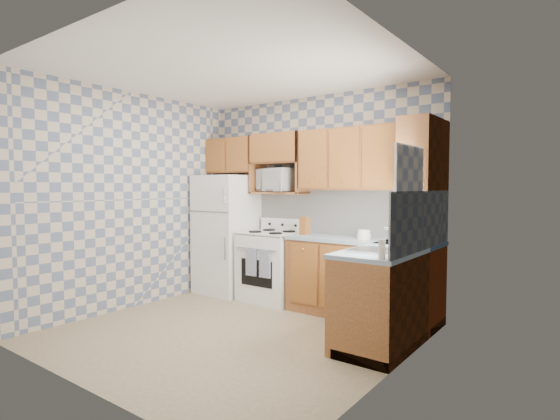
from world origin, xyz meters
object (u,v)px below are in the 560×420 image
object	(u,v)px
microwave	(279,180)
stove_body	(272,267)
refrigerator	(227,234)
electric_kettle	(409,233)

from	to	relation	value
microwave	stove_body	bearing A→B (deg)	-66.79
refrigerator	microwave	size ratio (longest dim) A/B	2.94
microwave	refrigerator	bearing A→B (deg)	-150.93
refrigerator	electric_kettle	xyz separation A→B (m)	(2.69, -0.05, 0.19)
refrigerator	microwave	xyz separation A→B (m)	(0.77, 0.21, 0.77)
stove_body	microwave	distance (m)	1.17
refrigerator	electric_kettle	size ratio (longest dim) A/B	7.88
refrigerator	stove_body	world-z (taller)	refrigerator
refrigerator	electric_kettle	distance (m)	2.70
microwave	electric_kettle	bearing A→B (deg)	6.07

